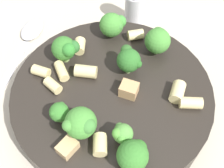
{
  "coord_description": "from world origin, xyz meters",
  "views": [
    {
      "loc": [
        0.12,
        0.18,
        0.35
      ],
      "look_at": [
        0.0,
        0.0,
        0.05
      ],
      "focal_mm": 45.0,
      "sensor_mm": 36.0,
      "label": 1
    }
  ],
  "objects_px": {
    "broccoli_floret_3": "(113,24)",
    "broccoli_floret_6": "(122,134)",
    "broccoli_floret_1": "(81,123)",
    "broccoli_floret_0": "(65,49)",
    "rigatoni_5": "(62,71)",
    "pepper_shaker": "(135,4)",
    "rigatoni_0": "(177,92)",
    "broccoli_floret_2": "(59,112)",
    "pasta_bowl": "(112,96)",
    "rigatoni_6": "(86,71)",
    "rigatoni_1": "(136,35)",
    "chicken_chunk_1": "(68,147)",
    "rigatoni_2": "(81,45)",
    "broccoli_floret_7": "(158,40)",
    "spoon": "(27,39)",
    "broccoli_floret_5": "(129,60)",
    "rigatoni_3": "(53,85)",
    "rigatoni_7": "(100,145)",
    "chicken_chunk_0": "(129,90)",
    "broccoli_floret_4": "(133,155)",
    "rigatoni_8": "(191,103)",
    "rigatoni_4": "(41,71)"
  },
  "relations": [
    {
      "from": "broccoli_floret_3",
      "to": "broccoli_floret_6",
      "type": "height_order",
      "value": "broccoli_floret_3"
    },
    {
      "from": "broccoli_floret_1",
      "to": "broccoli_floret_0",
      "type": "bearing_deg",
      "value": -109.93
    },
    {
      "from": "broccoli_floret_3",
      "to": "broccoli_floret_6",
      "type": "distance_m",
      "value": 0.18
    },
    {
      "from": "rigatoni_5",
      "to": "pepper_shaker",
      "type": "xyz_separation_m",
      "value": [
        -0.18,
        -0.07,
        -0.0
      ]
    },
    {
      "from": "pepper_shaker",
      "to": "rigatoni_0",
      "type": "bearing_deg",
      "value": 69.76
    },
    {
      "from": "broccoli_floret_2",
      "to": "broccoli_floret_1",
      "type": "bearing_deg",
      "value": 111.08
    },
    {
      "from": "broccoli_floret_2",
      "to": "pasta_bowl",
      "type": "bearing_deg",
      "value": -176.45
    },
    {
      "from": "broccoli_floret_1",
      "to": "rigatoni_6",
      "type": "bearing_deg",
      "value": -123.41
    },
    {
      "from": "rigatoni_1",
      "to": "pasta_bowl",
      "type": "bearing_deg",
      "value": 35.45
    },
    {
      "from": "chicken_chunk_1",
      "to": "pepper_shaker",
      "type": "relative_size",
      "value": 0.27
    },
    {
      "from": "broccoli_floret_6",
      "to": "rigatoni_5",
      "type": "xyz_separation_m",
      "value": [
        0.01,
        -0.13,
        -0.01
      ]
    },
    {
      "from": "rigatoni_2",
      "to": "broccoli_floret_1",
      "type": "bearing_deg",
      "value": 60.73
    },
    {
      "from": "broccoli_floret_0",
      "to": "pepper_shaker",
      "type": "xyz_separation_m",
      "value": [
        -0.16,
        -0.05,
        -0.02
      ]
    },
    {
      "from": "broccoli_floret_3",
      "to": "chicken_chunk_1",
      "type": "height_order",
      "value": "broccoli_floret_3"
    },
    {
      "from": "broccoli_floret_7",
      "to": "spoon",
      "type": "relative_size",
      "value": 0.29
    },
    {
      "from": "broccoli_floret_5",
      "to": "rigatoni_3",
      "type": "relative_size",
      "value": 1.64
    },
    {
      "from": "rigatoni_5",
      "to": "chicken_chunk_1",
      "type": "xyz_separation_m",
      "value": [
        0.05,
        0.1,
        -0.0
      ]
    },
    {
      "from": "rigatoni_3",
      "to": "chicken_chunk_1",
      "type": "height_order",
      "value": "same"
    },
    {
      "from": "rigatoni_0",
      "to": "broccoli_floret_7",
      "type": "bearing_deg",
      "value": -109.95
    },
    {
      "from": "rigatoni_7",
      "to": "pepper_shaker",
      "type": "xyz_separation_m",
      "value": [
        -0.19,
        -0.19,
        -0.01
      ]
    },
    {
      "from": "spoon",
      "to": "broccoli_floret_3",
      "type": "bearing_deg",
      "value": 134.64
    },
    {
      "from": "chicken_chunk_0",
      "to": "pepper_shaker",
      "type": "height_order",
      "value": "pepper_shaker"
    },
    {
      "from": "broccoli_floret_4",
      "to": "broccoli_floret_7",
      "type": "bearing_deg",
      "value": -137.83
    },
    {
      "from": "broccoli_floret_6",
      "to": "broccoli_floret_7",
      "type": "bearing_deg",
      "value": -144.33
    },
    {
      "from": "rigatoni_1",
      "to": "broccoli_floret_5",
      "type": "bearing_deg",
      "value": 44.35
    },
    {
      "from": "broccoli_floret_0",
      "to": "broccoli_floret_5",
      "type": "distance_m",
      "value": 0.09
    },
    {
      "from": "pasta_bowl",
      "to": "rigatoni_7",
      "type": "distance_m",
      "value": 0.09
    },
    {
      "from": "rigatoni_8",
      "to": "pepper_shaker",
      "type": "bearing_deg",
      "value": -107.41
    },
    {
      "from": "broccoli_floret_6",
      "to": "rigatoni_7",
      "type": "relative_size",
      "value": 1.25
    },
    {
      "from": "rigatoni_1",
      "to": "chicken_chunk_1",
      "type": "relative_size",
      "value": 1.02
    },
    {
      "from": "rigatoni_6",
      "to": "broccoli_floret_6",
      "type": "bearing_deg",
      "value": 81.65
    },
    {
      "from": "broccoli_floret_7",
      "to": "rigatoni_5",
      "type": "distance_m",
      "value": 0.14
    },
    {
      "from": "broccoli_floret_5",
      "to": "spoon",
      "type": "height_order",
      "value": "broccoli_floret_5"
    },
    {
      "from": "broccoli_floret_5",
      "to": "pepper_shaker",
      "type": "distance_m",
      "value": 0.15
    },
    {
      "from": "rigatoni_1",
      "to": "rigatoni_6",
      "type": "xyz_separation_m",
      "value": [
        0.1,
        0.02,
        0.0
      ]
    },
    {
      "from": "rigatoni_3",
      "to": "rigatoni_6",
      "type": "distance_m",
      "value": 0.05
    },
    {
      "from": "rigatoni_1",
      "to": "rigatoni_3",
      "type": "xyz_separation_m",
      "value": [
        0.15,
        0.02,
        -0.0
      ]
    },
    {
      "from": "rigatoni_6",
      "to": "broccoli_floret_4",
      "type": "bearing_deg",
      "value": 81.15
    },
    {
      "from": "broccoli_floret_1",
      "to": "rigatoni_7",
      "type": "distance_m",
      "value": 0.03
    },
    {
      "from": "rigatoni_5",
      "to": "rigatoni_7",
      "type": "xyz_separation_m",
      "value": [
        0.01,
        0.12,
        0.0
      ]
    },
    {
      "from": "spoon",
      "to": "broccoli_floret_6",
      "type": "bearing_deg",
      "value": 93.28
    },
    {
      "from": "rigatoni_0",
      "to": "pepper_shaker",
      "type": "relative_size",
      "value": 0.32
    },
    {
      "from": "broccoli_floret_2",
      "to": "rigatoni_2",
      "type": "xyz_separation_m",
      "value": [
        -0.08,
        -0.09,
        -0.01
      ]
    },
    {
      "from": "pepper_shaker",
      "to": "chicken_chunk_1",
      "type": "bearing_deg",
      "value": 37.21
    },
    {
      "from": "pepper_shaker",
      "to": "broccoli_floret_7",
      "type": "bearing_deg",
      "value": 69.55
    },
    {
      "from": "broccoli_floret_0",
      "to": "rigatoni_2",
      "type": "height_order",
      "value": "broccoli_floret_0"
    },
    {
      "from": "rigatoni_4",
      "to": "broccoli_floret_7",
      "type": "bearing_deg",
      "value": 161.24
    },
    {
      "from": "rigatoni_8",
      "to": "chicken_chunk_1",
      "type": "distance_m",
      "value": 0.16
    },
    {
      "from": "broccoli_floret_6",
      "to": "chicken_chunk_1",
      "type": "distance_m",
      "value": 0.07
    },
    {
      "from": "rigatoni_4",
      "to": "chicken_chunk_0",
      "type": "height_order",
      "value": "chicken_chunk_0"
    }
  ]
}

